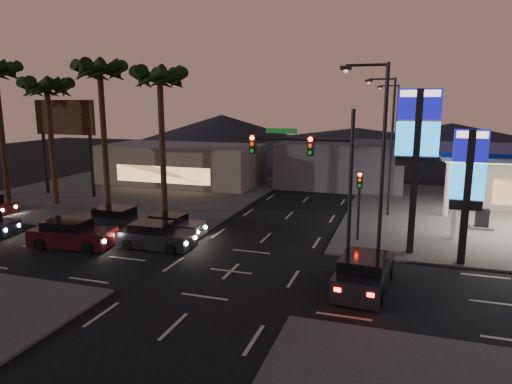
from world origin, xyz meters
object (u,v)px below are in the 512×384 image
(car_lane_b_mid, at_px, (118,220))
(car_lane_a_front, at_px, (155,236))
(pylon_sign_short, at_px, (468,177))
(pylon_sign_tall, at_px, (417,139))
(car_lane_b_front, at_px, (172,226))
(car_lane_a_mid, at_px, (72,234))
(suv_station, at_px, (364,273))
(traffic_signal_mast, at_px, (315,166))

(car_lane_b_mid, bearing_deg, car_lane_a_front, -29.68)
(car_lane_a_front, bearing_deg, car_lane_b_mid, 150.32)
(car_lane_a_front, bearing_deg, pylon_sign_short, 7.79)
(pylon_sign_tall, distance_m, pylon_sign_short, 3.20)
(car_lane_b_front, height_order, car_lane_b_mid, car_lane_b_mid)
(car_lane_a_mid, bearing_deg, car_lane_b_front, 40.76)
(pylon_sign_short, bearing_deg, suv_station, -134.07)
(car_lane_a_front, distance_m, car_lane_b_front, 2.48)
(traffic_signal_mast, relative_size, car_lane_a_front, 1.77)
(pylon_sign_short, height_order, car_lane_b_front, pylon_sign_short)
(car_lane_a_mid, xyz_separation_m, suv_station, (16.77, -1.01, 0.02))
(car_lane_a_front, distance_m, car_lane_a_mid, 4.91)
(traffic_signal_mast, xyz_separation_m, car_lane_b_front, (-9.58, 2.71, -4.60))
(suv_station, bearing_deg, car_lane_b_mid, 163.69)
(pylon_sign_short, bearing_deg, car_lane_a_front, -172.21)
(car_lane_b_mid, bearing_deg, suv_station, -16.31)
(car_lane_b_front, height_order, suv_station, suv_station)
(car_lane_a_mid, distance_m, car_lane_b_front, 5.88)
(traffic_signal_mast, relative_size, car_lane_a_mid, 1.59)
(car_lane_b_front, bearing_deg, car_lane_b_mid, -178.22)
(pylon_sign_tall, relative_size, suv_station, 1.78)
(pylon_sign_short, distance_m, car_lane_a_mid, 21.94)
(car_lane_a_front, relative_size, suv_station, 0.89)
(car_lane_a_front, bearing_deg, car_lane_b_front, 95.91)
(pylon_sign_tall, height_order, car_lane_a_mid, pylon_sign_tall)
(car_lane_b_mid, bearing_deg, pylon_sign_short, -0.21)
(suv_station, bearing_deg, pylon_sign_tall, 70.46)
(car_lane_a_mid, bearing_deg, pylon_sign_short, 9.71)
(car_lane_a_front, bearing_deg, pylon_sign_tall, 13.07)
(pylon_sign_short, xyz_separation_m, car_lane_b_front, (-16.82, 0.20, -4.03))
(pylon_sign_short, xyz_separation_m, car_lane_b_mid, (-20.68, 0.08, -3.94))
(traffic_signal_mast, height_order, car_lane_a_front, traffic_signal_mast)
(car_lane_b_front, xyz_separation_m, suv_station, (12.32, -4.85, 0.13))
(car_lane_a_mid, bearing_deg, pylon_sign_tall, 13.89)
(pylon_sign_tall, xyz_separation_m, car_lane_b_mid, (-18.18, -0.92, -5.68))
(car_lane_b_mid, xyz_separation_m, suv_station, (16.17, -4.73, 0.04))
(traffic_signal_mast, xyz_separation_m, car_lane_a_mid, (-14.03, -1.13, -4.49))
(traffic_signal_mast, relative_size, car_lane_b_front, 1.90)
(car_lane_a_mid, relative_size, suv_station, 0.99)
(pylon_sign_short, bearing_deg, car_lane_b_front, 179.33)
(pylon_sign_short, distance_m, suv_station, 7.56)
(pylon_sign_short, height_order, traffic_signal_mast, traffic_signal_mast)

